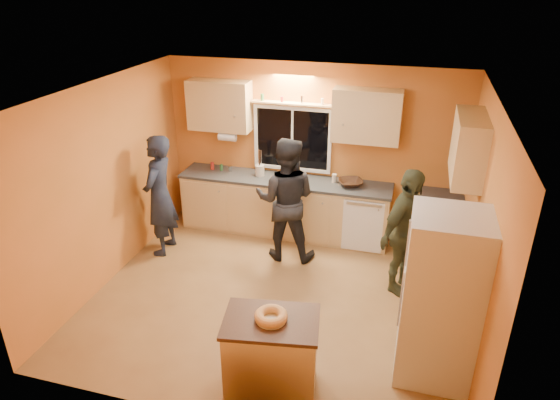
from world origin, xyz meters
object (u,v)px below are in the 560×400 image
(island, at_px, (271,356))
(person_center, at_px, (286,200))
(person_right, at_px, (405,233))
(person_left, at_px, (160,196))
(refrigerator, at_px, (441,299))

(island, bearing_deg, person_center, 92.80)
(person_center, xyz_separation_m, person_right, (1.65, -0.42, -0.06))
(person_left, xyz_separation_m, person_right, (3.40, -0.08, -0.05))
(person_right, bearing_deg, island, -178.01)
(person_left, bearing_deg, person_center, 97.47)
(island, distance_m, person_right, 2.40)
(refrigerator, bearing_deg, person_center, 138.33)
(person_left, distance_m, person_center, 1.78)
(refrigerator, height_order, person_center, refrigerator)
(person_center, bearing_deg, person_left, 6.20)
(island, xyz_separation_m, person_right, (1.11, 2.09, 0.40))
(island, height_order, person_right, person_right)
(person_center, distance_m, person_right, 1.70)
(island, height_order, person_center, person_center)
(person_left, distance_m, person_right, 3.40)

